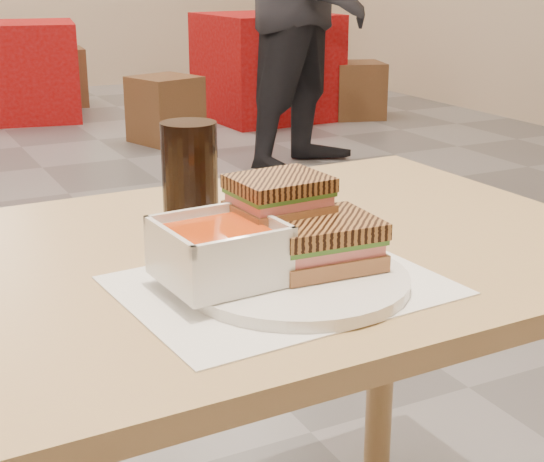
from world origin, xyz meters
name	(u,v)px	position (x,y,z in m)	size (l,w,h in m)	color
main_table	(186,339)	(-0.05, -1.86, 0.64)	(1.22, 0.73, 0.75)	tan
tray_liner	(281,285)	(0.02, -2.00, 0.75)	(0.38, 0.31, 0.00)	white
plate	(297,280)	(0.04, -2.01, 0.76)	(0.26, 0.26, 0.01)	white
soup_bowl	(219,254)	(-0.05, -1.98, 0.80)	(0.14, 0.14, 0.07)	white
panini_lower	(321,242)	(0.08, -2.00, 0.80)	(0.13, 0.11, 0.06)	#A46C42
panini_upper	(279,196)	(0.05, -1.94, 0.84)	(0.12, 0.10, 0.05)	#A46C42
cola_glass	(190,181)	(-0.01, -1.79, 0.83)	(0.08, 0.08, 0.16)	black
bg_table_1	(266,67)	(2.37, 2.73, 0.38)	(0.91, 0.91, 0.77)	maroon
bg_table_2	(21,71)	(0.73, 3.54, 0.35)	(0.94, 0.94, 0.71)	maroon
bg_chair_1l	(165,109)	(1.39, 2.24, 0.21)	(0.47, 0.47, 0.43)	brown
bg_chair_1r	(357,90)	(2.98, 2.42, 0.21)	(0.46, 0.46, 0.42)	brown
bg_chair_2r	(59,77)	(1.11, 4.01, 0.23)	(0.46, 0.46, 0.46)	brown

